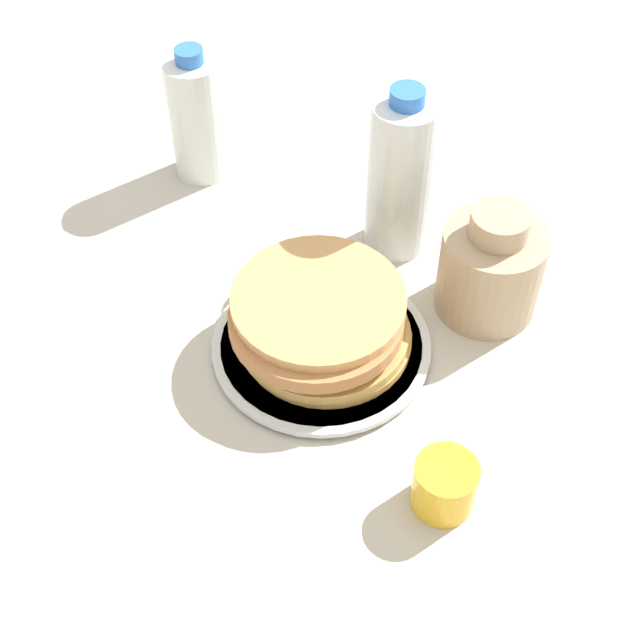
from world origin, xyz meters
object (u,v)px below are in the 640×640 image
object	(u,v)px
plate	(320,344)
juice_glass	(444,485)
pancake_stack	(320,321)
cream_jug	(491,267)
water_bottle_mid	(400,176)
water_bottle_near	(197,117)

from	to	relation	value
plate	juice_glass	world-z (taller)	juice_glass
pancake_stack	cream_jug	xyz separation A→B (m)	(-0.19, 0.05, 0.01)
pancake_stack	cream_jug	size ratio (longest dim) A/B	1.45
pancake_stack	juice_glass	size ratio (longest dim) A/B	3.26
plate	water_bottle_mid	distance (m)	0.22
plate	water_bottle_near	world-z (taller)	water_bottle_near
plate	water_bottle_mid	size ratio (longest dim) A/B	1.10
pancake_stack	water_bottle_mid	size ratio (longest dim) A/B	0.91
cream_jug	water_bottle_near	distance (m)	0.42
plate	pancake_stack	xyz separation A→B (m)	(-0.00, -0.00, 0.04)
pancake_stack	water_bottle_near	distance (m)	0.34
juice_glass	water_bottle_near	distance (m)	0.57
plate	water_bottle_near	xyz separation A→B (m)	(-0.04, -0.34, 0.08)
cream_jug	water_bottle_mid	world-z (taller)	water_bottle_mid
water_bottle_mid	pancake_stack	bearing A→B (deg)	28.40
juice_glass	plate	bearing A→B (deg)	-91.47
juice_glass	cream_jug	distance (m)	0.27
water_bottle_mid	plate	bearing A→B (deg)	28.62
pancake_stack	juice_glass	distance (m)	0.22
plate	water_bottle_near	distance (m)	0.35
plate	pancake_stack	world-z (taller)	pancake_stack
juice_glass	water_bottle_near	world-z (taller)	water_bottle_near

